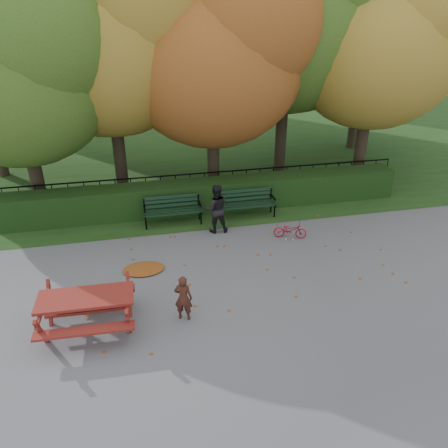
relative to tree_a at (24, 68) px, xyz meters
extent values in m
plane|color=slate|center=(5.19, -5.58, -4.52)|extent=(90.00, 90.00, 0.00)
plane|color=#1A3C14|center=(5.19, 8.42, -4.52)|extent=(90.00, 90.00, 0.00)
cube|color=#BFAE97|center=(13.19, 22.42, 1.48)|extent=(9.00, 6.00, 12.00)
cube|color=black|center=(5.19, -1.08, -4.02)|extent=(13.00, 0.90, 1.00)
cube|color=black|center=(5.19, -0.28, -4.44)|extent=(14.00, 0.04, 0.04)
cube|color=black|center=(5.19, -0.28, -3.52)|extent=(14.00, 0.04, 0.04)
cylinder|color=black|center=(-1.31, -0.28, -4.02)|extent=(0.03, 0.03, 1.00)
cylinder|color=black|center=(2.19, -0.28, -4.02)|extent=(0.03, 0.03, 1.00)
cylinder|color=black|center=(5.19, -0.28, -4.02)|extent=(0.03, 0.03, 1.00)
cylinder|color=black|center=(8.19, -0.28, -4.02)|extent=(0.03, 0.03, 1.00)
cylinder|color=black|center=(11.69, -0.28, -4.02)|extent=(0.03, 0.03, 1.00)
cylinder|color=#2D2117|center=(-0.31, 0.22, -3.21)|extent=(0.44, 0.44, 2.62)
ellipsoid|color=#345517|center=(-0.31, 0.22, -0.40)|extent=(5.60, 5.60, 5.04)
sphere|color=#345517|center=(0.67, -0.48, 0.86)|extent=(4.20, 4.20, 4.20)
cylinder|color=#2D2117|center=(2.39, 1.42, -2.95)|extent=(0.44, 0.44, 3.15)
ellipsoid|color=olive|center=(2.39, 1.42, 0.43)|extent=(6.40, 6.40, 5.76)
cylinder|color=#2D2117|center=(5.69, 0.62, -3.12)|extent=(0.44, 0.44, 2.80)
ellipsoid|color=brown|center=(5.69, 0.62, -0.12)|extent=(6.00, 6.00, 5.40)
sphere|color=brown|center=(6.74, -0.13, 1.23)|extent=(4.50, 4.50, 4.50)
cylinder|color=#2D2117|center=(8.69, 1.92, -2.77)|extent=(0.44, 0.44, 3.50)
ellipsoid|color=#345517|center=(8.69, 1.92, 0.98)|extent=(6.80, 6.80, 6.12)
cylinder|color=#2D2117|center=(11.39, 0.42, -3.03)|extent=(0.44, 0.44, 2.97)
ellipsoid|color=olive|center=(11.39, 0.42, 0.15)|extent=(5.80, 5.80, 5.22)
sphere|color=olive|center=(12.40, -0.30, 1.46)|extent=(4.35, 4.35, 4.35)
cylinder|color=#2D2117|center=(13.19, 4.42, -2.95)|extent=(0.44, 0.44, 3.15)
ellipsoid|color=#345517|center=(13.19, 4.42, 0.43)|extent=(6.00, 6.00, 5.40)
sphere|color=#345517|center=(14.24, 3.67, 1.78)|extent=(4.50, 4.50, 4.50)
cube|color=black|center=(3.89, -2.16, -4.08)|extent=(1.80, 0.12, 0.04)
cube|color=black|center=(3.89, -1.98, -4.08)|extent=(1.80, 0.12, 0.04)
cube|color=black|center=(3.89, -1.80, -4.08)|extent=(1.80, 0.12, 0.04)
cube|color=black|center=(3.89, -1.71, -3.97)|extent=(1.80, 0.05, 0.10)
cube|color=black|center=(3.89, -1.71, -3.82)|extent=(1.80, 0.05, 0.10)
cube|color=black|center=(3.89, -1.71, -3.69)|extent=(1.80, 0.05, 0.10)
cube|color=black|center=(3.04, -1.98, -4.10)|extent=(0.05, 0.55, 0.06)
cube|color=black|center=(3.04, -1.71, -3.88)|extent=(0.05, 0.05, 0.41)
cylinder|color=black|center=(3.04, -2.16, -4.30)|extent=(0.05, 0.05, 0.44)
cylinder|color=black|center=(3.04, -1.80, -4.30)|extent=(0.05, 0.05, 0.44)
cube|color=black|center=(3.04, -1.96, -3.90)|extent=(0.05, 0.45, 0.04)
cube|color=black|center=(4.74, -1.98, -4.10)|extent=(0.05, 0.55, 0.06)
cube|color=black|center=(4.74, -1.71, -3.88)|extent=(0.05, 0.05, 0.41)
cylinder|color=black|center=(4.74, -2.16, -4.30)|extent=(0.05, 0.05, 0.44)
cylinder|color=black|center=(4.74, -1.80, -4.30)|extent=(0.05, 0.05, 0.44)
cube|color=black|center=(4.74, -1.96, -3.90)|extent=(0.05, 0.45, 0.04)
cube|color=black|center=(6.29, -2.16, -4.08)|extent=(1.80, 0.12, 0.04)
cube|color=black|center=(6.29, -1.98, -4.08)|extent=(1.80, 0.12, 0.04)
cube|color=black|center=(6.29, -1.80, -4.08)|extent=(1.80, 0.12, 0.04)
cube|color=black|center=(6.29, -1.71, -3.97)|extent=(1.80, 0.05, 0.10)
cube|color=black|center=(6.29, -1.71, -3.82)|extent=(1.80, 0.05, 0.10)
cube|color=black|center=(6.29, -1.71, -3.69)|extent=(1.80, 0.05, 0.10)
cube|color=black|center=(5.44, -1.98, -4.10)|extent=(0.05, 0.55, 0.06)
cube|color=black|center=(5.44, -1.71, -3.88)|extent=(0.05, 0.05, 0.41)
cylinder|color=black|center=(5.44, -2.16, -4.30)|extent=(0.05, 0.05, 0.44)
cylinder|color=black|center=(5.44, -1.80, -4.30)|extent=(0.05, 0.05, 0.44)
cube|color=black|center=(5.44, -1.96, -3.90)|extent=(0.05, 0.45, 0.04)
cube|color=black|center=(7.14, -1.98, -4.10)|extent=(0.05, 0.55, 0.06)
cube|color=black|center=(7.14, -1.71, -3.88)|extent=(0.05, 0.05, 0.41)
cylinder|color=black|center=(7.14, -2.16, -4.30)|extent=(0.05, 0.05, 0.44)
cylinder|color=black|center=(7.14, -1.80, -4.30)|extent=(0.05, 0.05, 0.44)
cube|color=black|center=(7.14, -1.96, -3.90)|extent=(0.05, 0.45, 0.04)
cube|color=maroon|center=(1.60, -6.51, -3.72)|extent=(1.97, 0.87, 0.06)
cube|color=maroon|center=(1.58, -7.15, -4.05)|extent=(1.95, 0.33, 0.05)
cube|color=maroon|center=(1.62, -5.86, -4.05)|extent=(1.95, 0.33, 0.05)
cube|color=maroon|center=(0.74, -6.96, -4.09)|extent=(0.08, 0.56, 0.94)
cube|color=maroon|center=(0.78, -5.99, -4.09)|extent=(0.08, 0.56, 0.94)
cube|color=maroon|center=(0.76, -6.48, -3.81)|extent=(0.11, 1.46, 0.06)
cube|color=maroon|center=(2.42, -7.02, -4.09)|extent=(0.08, 0.56, 0.94)
cube|color=maroon|center=(2.46, -6.05, -4.09)|extent=(0.08, 0.56, 0.94)
cube|color=maroon|center=(2.44, -6.53, -3.81)|extent=(0.11, 1.46, 0.06)
cube|color=maroon|center=(1.60, -6.51, -4.09)|extent=(1.73, 0.12, 0.06)
ellipsoid|color=brown|center=(2.83, -4.44, -4.48)|extent=(1.27, 1.07, 0.07)
imported|color=#421E15|center=(3.60, -6.60, -3.98)|extent=(0.46, 0.38, 1.08)
imported|color=black|center=(5.10, -2.71, -3.76)|extent=(0.77, 0.62, 1.52)
imported|color=maroon|center=(7.14, -3.58, -4.27)|extent=(1.02, 0.65, 0.51)
camera|label=1|loc=(2.81, -14.25, 1.66)|focal=35.00mm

